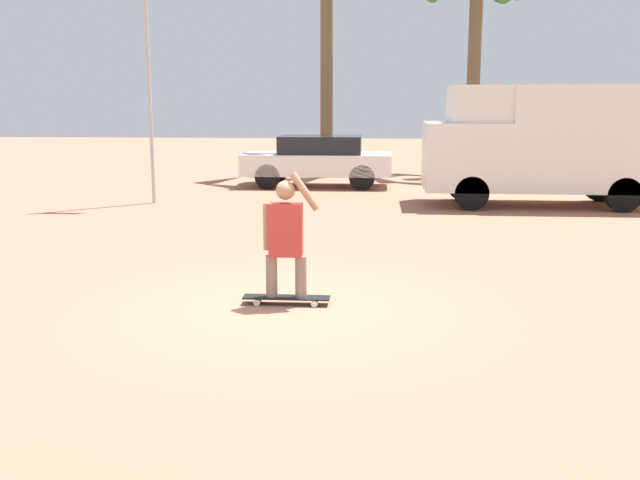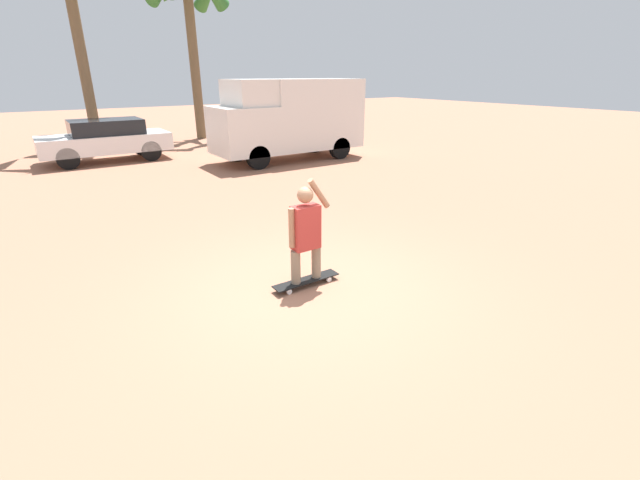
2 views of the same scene
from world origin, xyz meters
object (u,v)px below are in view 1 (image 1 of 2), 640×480
Objects in this scene: skateboard at (286,298)px; person_skateboarder at (286,233)px; parked_car_white at (318,159)px; flagpole at (149,16)px; camper_van at (545,141)px.

person_skateboarder is at bearing 180.00° from skateboard.
flagpole is (-3.64, -3.75, 3.60)m from parked_car_white.
camper_van is at bearing 60.52° from person_skateboarder.
camper_van is 1.27× the size of parked_car_white.
person_skateboarder reaches higher than parked_car_white.
camper_van reaches higher than parked_car_white.
camper_van is (5.01, 8.87, 1.45)m from skateboard.
camper_van reaches higher than skateboard.
parked_car_white is 6.35m from flagpole.
flagpole reaches higher than parked_car_white.
person_skateboarder is 0.20× the size of flagpole.
skateboard is 10.48m from flagpole.
person_skateboarder is 12.32m from parked_car_white.
flagpole is at bearing -178.01° from camper_van.
parked_car_white is (-5.65, 3.43, -0.74)m from camper_van.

